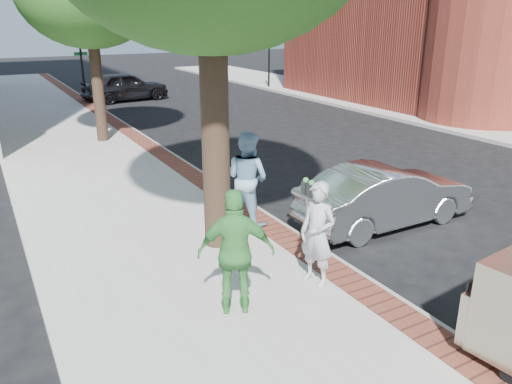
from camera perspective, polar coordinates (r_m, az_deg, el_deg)
ground at (r=8.87m, az=4.60°, el=-10.40°), size 120.00×120.00×0.00m
sidewalk at (r=15.26m, az=-17.26°, el=1.99°), size 5.00×60.00×0.15m
brick_strip at (r=15.80m, az=-9.51°, el=3.48°), size 0.60×60.00×0.01m
curb at (r=15.93m, az=-8.31°, el=3.38°), size 0.10×60.00×0.15m
sidewalk_far at (r=24.09m, az=23.24°, el=7.42°), size 5.00×60.00×0.15m
signal_near at (r=28.92m, az=-19.32°, el=14.00°), size 0.70×0.15×3.80m
signal_far at (r=33.06m, az=1.50°, el=15.56°), size 0.70×0.15×3.80m
parking_meter at (r=9.22m, az=5.95°, el=-0.97°), size 0.12×0.32×1.47m
person_gray at (r=8.25m, az=7.05°, el=-4.79°), size 0.60×0.74×1.77m
person_officer at (r=10.60m, az=-0.97°, el=1.60°), size 1.09×1.20×2.03m
person_green at (r=7.38m, az=-2.29°, el=-6.92°), size 1.24×0.91×1.95m
sedan_silver at (r=11.37m, az=14.58°, el=-0.38°), size 4.12×1.44×1.36m
bg_car at (r=29.22m, az=-14.72°, el=11.60°), size 4.87×2.42×1.59m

